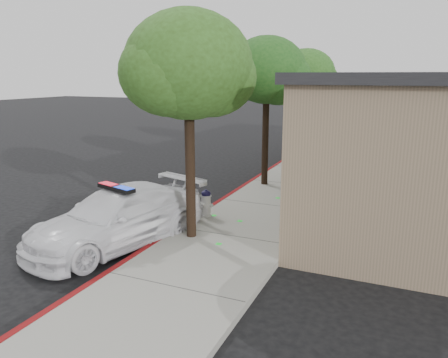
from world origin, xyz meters
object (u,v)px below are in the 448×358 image
fire_hydrant (206,203)px  street_tree_mid (268,74)px  clapboard_building (440,130)px  police_car (118,217)px  street_tree_far (307,76)px  street_tree_near (189,70)px

fire_hydrant → street_tree_mid: (0.37, 4.40, 3.68)m
fire_hydrant → street_tree_mid: bearing=94.4°
street_tree_mid → clapboard_building: bearing=29.9°
police_car → fire_hydrant: police_car is taller
police_car → street_tree_far: bearing=99.4°
street_tree_far → street_tree_near: bearing=-90.1°
street_tree_near → street_tree_mid: size_ratio=1.03×
police_car → street_tree_near: size_ratio=0.94×
fire_hydrant → street_tree_near: size_ratio=0.14×
clapboard_building → street_tree_mid: size_ratio=3.85×
street_tree_mid → street_tree_far: street_tree_mid is taller
clapboard_building → street_tree_far: bearing=155.4°
clapboard_building → police_car: 12.89m
fire_hydrant → street_tree_far: size_ratio=0.15×
police_car → street_tree_near: 4.03m
police_car → street_tree_mid: size_ratio=0.97×
street_tree_mid → street_tree_far: 6.16m
fire_hydrant → clapboard_building: bearing=60.3°
clapboard_building → police_car: size_ratio=3.98×
street_tree_near → street_tree_far: street_tree_near is taller
street_tree_near → clapboard_building: bearing=57.6°
police_car → street_tree_mid: 7.90m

